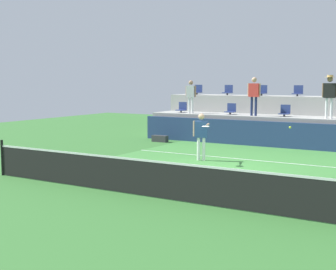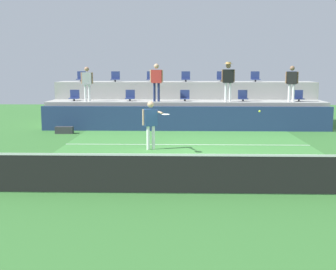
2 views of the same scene
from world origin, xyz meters
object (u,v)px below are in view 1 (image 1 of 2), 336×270
(spectator_leaning_on_rail, at_px, (254,92))
(stadium_chair_upper_left, at_px, (228,91))
(spectator_with_hat, at_px, (330,92))
(stadium_chair_lower_left, at_px, (231,110))
(stadium_chair_upper_mid_left, at_px, (262,91))
(stadium_chair_upper_far_left, at_px, (198,91))
(spectator_in_grey, at_px, (191,94))
(tennis_player, at_px, (201,132))
(equipment_bag, at_px, (160,139))
(stadium_chair_lower_center, at_px, (285,112))
(stadium_chair_lower_far_left, at_px, (182,108))
(stadium_chair_upper_center, at_px, (298,92))
(tennis_ball, at_px, (290,127))

(spectator_leaning_on_rail, bearing_deg, stadium_chair_upper_left, 135.50)
(spectator_with_hat, bearing_deg, stadium_chair_lower_left, 175.20)
(stadium_chair_lower_left, xyz_separation_m, stadium_chair_upper_mid_left, (0.89, 1.80, 0.85))
(stadium_chair_upper_left, height_order, spectator_with_hat, spectator_with_hat)
(stadium_chair_upper_far_left, xyz_separation_m, spectator_in_grey, (0.75, -2.18, -0.11))
(tennis_player, height_order, equipment_bag, tennis_player)
(stadium_chair_lower_center, bearing_deg, spectator_in_grey, -175.17)
(stadium_chair_upper_left, relative_size, stadium_chair_upper_mid_left, 1.00)
(stadium_chair_lower_far_left, distance_m, spectator_leaning_on_rail, 4.04)
(spectator_in_grey, height_order, equipment_bag, spectator_in_grey)
(stadium_chair_upper_mid_left, xyz_separation_m, tennis_player, (0.49, -7.64, -1.29))
(spectator_in_grey, bearing_deg, stadium_chair_upper_mid_left, 37.63)
(stadium_chair_upper_far_left, bearing_deg, stadium_chair_upper_center, 0.00)
(stadium_chair_lower_far_left, relative_size, stadium_chair_upper_mid_left, 1.00)
(spectator_with_hat, bearing_deg, tennis_player, -120.33)
(stadium_chair_lower_far_left, relative_size, spectator_in_grey, 0.33)
(stadium_chair_upper_left, xyz_separation_m, spectator_in_grey, (-1.00, -2.18, -0.11))
(stadium_chair_lower_left, relative_size, tennis_player, 0.31)
(stadium_chair_upper_far_left, relative_size, equipment_bag, 0.68)
(spectator_in_grey, xyz_separation_m, equipment_bag, (-0.67, -1.78, -2.05))
(stadium_chair_upper_far_left, distance_m, equipment_bag, 4.52)
(spectator_leaning_on_rail, distance_m, equipment_bag, 4.79)
(stadium_chair_lower_left, distance_m, tennis_ball, 8.53)
(stadium_chair_lower_far_left, distance_m, spectator_in_grey, 1.09)
(stadium_chair_upper_center, xyz_separation_m, spectator_with_hat, (1.92, -2.18, 0.06))
(stadium_chair_upper_far_left, distance_m, tennis_ball, 11.64)
(stadium_chair_upper_left, xyz_separation_m, spectator_leaning_on_rail, (2.22, -2.18, -0.01))
(stadium_chair_upper_left, xyz_separation_m, tennis_ball, (5.82, -8.80, -0.85))
(stadium_chair_upper_mid_left, bearing_deg, stadium_chair_upper_far_left, 180.00)
(stadium_chair_upper_center, xyz_separation_m, spectator_in_grey, (-4.60, -2.18, -0.11))
(stadium_chair_upper_left, height_order, tennis_player, stadium_chair_upper_left)
(stadium_chair_upper_far_left, height_order, stadium_chair_upper_left, same)
(stadium_chair_upper_left, relative_size, stadium_chair_upper_center, 1.00)
(stadium_chair_upper_far_left, bearing_deg, stadium_chair_lower_far_left, -88.60)
(stadium_chair_lower_far_left, relative_size, stadium_chair_lower_center, 1.00)
(stadium_chair_lower_left, height_order, stadium_chair_upper_left, stadium_chair_upper_left)
(stadium_chair_upper_far_left, distance_m, stadium_chair_upper_center, 5.35)
(stadium_chair_lower_far_left, distance_m, tennis_ball, 10.28)
(tennis_ball, bearing_deg, tennis_player, 161.66)
(stadium_chair_lower_far_left, xyz_separation_m, tennis_ball, (7.53, -7.00, -0.00))
(stadium_chair_upper_center, bearing_deg, stadium_chair_upper_far_left, 180.00)
(equipment_bag, bearing_deg, spectator_leaning_on_rail, 24.64)
(stadium_chair_lower_far_left, bearing_deg, stadium_chair_upper_left, 46.53)
(stadium_chair_lower_left, distance_m, equipment_bag, 3.64)
(stadium_chair_lower_left, distance_m, stadium_chair_lower_center, 2.59)
(tennis_ball, bearing_deg, stadium_chair_upper_left, 123.48)
(tennis_player, distance_m, spectator_leaning_on_rail, 5.60)
(spectator_leaning_on_rail, xyz_separation_m, tennis_ball, (3.60, -6.61, -0.85))
(equipment_bag, bearing_deg, stadium_chair_upper_far_left, 91.18)
(stadium_chair_upper_left, height_order, spectator_in_grey, spectator_in_grey)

